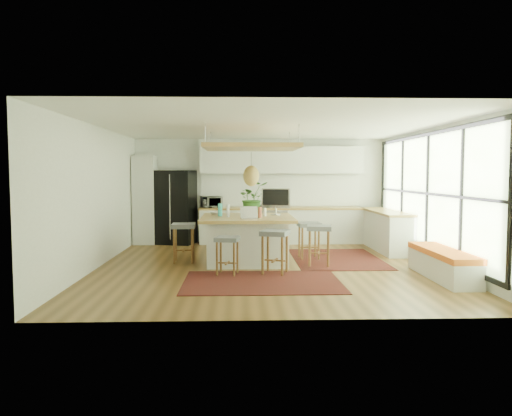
{
  "coord_description": "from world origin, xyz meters",
  "views": [
    {
      "loc": [
        -0.54,
        -9.36,
        1.8
      ],
      "look_at": [
        -0.2,
        0.5,
        1.1
      ],
      "focal_mm": 34.26,
      "sensor_mm": 36.0,
      "label": 1
    }
  ],
  "objects_px": {
    "island": "(247,239)",
    "stool_right_front": "(319,248)",
    "stool_left_side": "(184,245)",
    "monitor": "(276,203)",
    "island_plant": "(252,201)",
    "microwave": "(212,201)",
    "stool_right_back": "(309,242)",
    "fridge": "(175,208)",
    "stool_near_right": "(275,254)",
    "laptop": "(250,213)",
    "stool_near_left": "(227,255)"
  },
  "relations": [
    {
      "from": "microwave",
      "to": "monitor",
      "type": "bearing_deg",
      "value": -72.73
    },
    {
      "from": "stool_right_back",
      "to": "microwave",
      "type": "distance_m",
      "value": 3.3
    },
    {
      "from": "stool_near_left",
      "to": "island_plant",
      "type": "height_order",
      "value": "island_plant"
    },
    {
      "from": "fridge",
      "to": "monitor",
      "type": "relative_size",
      "value": 3.06
    },
    {
      "from": "stool_left_side",
      "to": "monitor",
      "type": "bearing_deg",
      "value": 9.62
    },
    {
      "from": "microwave",
      "to": "island_plant",
      "type": "relative_size",
      "value": 0.75
    },
    {
      "from": "fridge",
      "to": "laptop",
      "type": "bearing_deg",
      "value": -46.89
    },
    {
      "from": "island",
      "to": "stool_right_front",
      "type": "distance_m",
      "value": 1.47
    },
    {
      "from": "stool_near_left",
      "to": "stool_near_right",
      "type": "bearing_deg",
      "value": 3.13
    },
    {
      "from": "fridge",
      "to": "island_plant",
      "type": "height_order",
      "value": "fridge"
    },
    {
      "from": "stool_right_front",
      "to": "island_plant",
      "type": "distance_m",
      "value": 1.85
    },
    {
      "from": "stool_near_right",
      "to": "fridge",
      "type": "bearing_deg",
      "value": 120.23
    },
    {
      "from": "stool_right_front",
      "to": "laptop",
      "type": "relative_size",
      "value": 2.19
    },
    {
      "from": "microwave",
      "to": "stool_right_front",
      "type": "bearing_deg",
      "value": -68.88
    },
    {
      "from": "fridge",
      "to": "stool_left_side",
      "type": "distance_m",
      "value": 2.79
    },
    {
      "from": "fridge",
      "to": "island",
      "type": "bearing_deg",
      "value": -42.97
    },
    {
      "from": "stool_near_left",
      "to": "monitor",
      "type": "distance_m",
      "value": 2.04
    },
    {
      "from": "island",
      "to": "microwave",
      "type": "xyz_separation_m",
      "value": [
        -0.87,
        2.69,
        0.64
      ]
    },
    {
      "from": "stool_right_back",
      "to": "microwave",
      "type": "xyz_separation_m",
      "value": [
        -2.18,
        2.36,
        0.75
      ]
    },
    {
      "from": "laptop",
      "to": "stool_right_back",
      "type": "bearing_deg",
      "value": 23.42
    },
    {
      "from": "stool_right_front",
      "to": "stool_left_side",
      "type": "height_order",
      "value": "same"
    },
    {
      "from": "fridge",
      "to": "stool_near_right",
      "type": "xyz_separation_m",
      "value": [
        2.27,
        -3.9,
        -0.57
      ]
    },
    {
      "from": "stool_near_right",
      "to": "microwave",
      "type": "height_order",
      "value": "microwave"
    },
    {
      "from": "island",
      "to": "laptop",
      "type": "relative_size",
      "value": 5.14
    },
    {
      "from": "fridge",
      "to": "stool_near_right",
      "type": "distance_m",
      "value": 4.54
    },
    {
      "from": "island",
      "to": "stool_right_back",
      "type": "relative_size",
      "value": 2.4
    },
    {
      "from": "stool_near_left",
      "to": "laptop",
      "type": "relative_size",
      "value": 1.89
    },
    {
      "from": "stool_near_right",
      "to": "stool_left_side",
      "type": "distance_m",
      "value": 2.14
    },
    {
      "from": "stool_right_front",
      "to": "monitor",
      "type": "relative_size",
      "value": 1.28
    },
    {
      "from": "stool_near_right",
      "to": "stool_right_front",
      "type": "xyz_separation_m",
      "value": [
        0.92,
        0.76,
        0.0
      ]
    },
    {
      "from": "stool_left_side",
      "to": "island_plant",
      "type": "relative_size",
      "value": 1.14
    },
    {
      "from": "stool_right_back",
      "to": "stool_left_side",
      "type": "bearing_deg",
      "value": -172.95
    },
    {
      "from": "stool_right_back",
      "to": "stool_left_side",
      "type": "height_order",
      "value": "stool_left_side"
    },
    {
      "from": "stool_near_left",
      "to": "island",
      "type": "bearing_deg",
      "value": 73.32
    },
    {
      "from": "microwave",
      "to": "island",
      "type": "bearing_deg",
      "value": -86.75
    },
    {
      "from": "stool_right_back",
      "to": "laptop",
      "type": "height_order",
      "value": "laptop"
    },
    {
      "from": "microwave",
      "to": "laptop",
      "type": "bearing_deg",
      "value": -88.75
    },
    {
      "from": "island",
      "to": "monitor",
      "type": "height_order",
      "value": "monitor"
    },
    {
      "from": "island_plant",
      "to": "stool_right_front",
      "type": "bearing_deg",
      "value": -39.6
    },
    {
      "from": "stool_right_back",
      "to": "laptop",
      "type": "bearing_deg",
      "value": -145.79
    },
    {
      "from": "stool_near_left",
      "to": "laptop",
      "type": "xyz_separation_m",
      "value": [
        0.42,
        0.72,
        0.7
      ]
    },
    {
      "from": "stool_near_left",
      "to": "stool_right_front",
      "type": "distance_m",
      "value": 1.94
    },
    {
      "from": "stool_left_side",
      "to": "monitor",
      "type": "height_order",
      "value": "monitor"
    },
    {
      "from": "island",
      "to": "stool_near_right",
      "type": "xyz_separation_m",
      "value": [
        0.47,
        -1.21,
        -0.11
      ]
    },
    {
      "from": "fridge",
      "to": "stool_near_left",
      "type": "height_order",
      "value": "fridge"
    },
    {
      "from": "fridge",
      "to": "stool_right_front",
      "type": "xyz_separation_m",
      "value": [
        3.19,
        -3.14,
        -0.57
      ]
    },
    {
      "from": "monitor",
      "to": "island_plant",
      "type": "bearing_deg",
      "value": 166.36
    },
    {
      "from": "island",
      "to": "fridge",
      "type": "bearing_deg",
      "value": 123.74
    },
    {
      "from": "fridge",
      "to": "monitor",
      "type": "bearing_deg",
      "value": -31.27
    },
    {
      "from": "microwave",
      "to": "island_plant",
      "type": "height_order",
      "value": "island_plant"
    }
  ]
}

